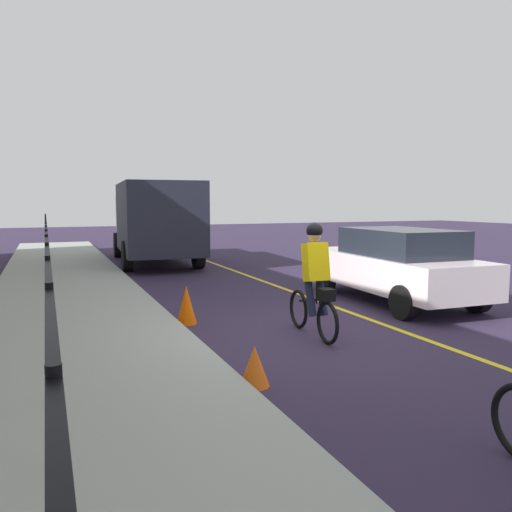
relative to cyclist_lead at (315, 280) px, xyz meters
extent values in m
plane|color=#2E233C|center=(0.05, 0.08, -0.91)|extent=(80.00, 80.00, 0.00)
cube|color=yellow|center=(0.05, -1.52, -0.91)|extent=(36.00, 0.12, 0.01)
cube|color=#979C94|center=(0.05, 3.48, -0.84)|extent=(40.00, 3.20, 0.15)
cylinder|color=black|center=(-4.26, 3.88, 0.04)|extent=(0.04, 0.04, 1.60)
cylinder|color=black|center=(-2.93, 3.88, 0.04)|extent=(0.04, 0.04, 1.60)
cylinder|color=black|center=(-1.60, 3.88, 0.04)|extent=(0.04, 0.04, 1.60)
cylinder|color=black|center=(-0.27, 3.88, 0.04)|extent=(0.04, 0.04, 1.60)
cylinder|color=black|center=(1.05, 3.88, 0.04)|extent=(0.04, 0.04, 1.60)
cylinder|color=black|center=(2.38, 3.88, 0.04)|extent=(0.04, 0.04, 1.60)
cylinder|color=black|center=(3.71, 3.88, 0.04)|extent=(0.04, 0.04, 1.60)
cylinder|color=black|center=(5.04, 3.88, 0.04)|extent=(0.04, 0.04, 1.60)
cylinder|color=black|center=(6.37, 3.88, 0.04)|extent=(0.04, 0.04, 1.60)
cylinder|color=black|center=(7.70, 3.88, 0.04)|extent=(0.04, 0.04, 1.60)
cylinder|color=black|center=(9.03, 3.88, 0.04)|extent=(0.04, 0.04, 1.60)
cylinder|color=black|center=(10.35, 3.88, 0.04)|extent=(0.04, 0.04, 1.60)
cylinder|color=black|center=(11.68, 3.88, 0.04)|extent=(0.04, 0.04, 1.60)
cube|color=black|center=(1.05, 3.88, 0.79)|extent=(21.26, 0.04, 0.04)
torus|color=black|center=(0.60, -0.03, -0.58)|extent=(0.66, 0.10, 0.66)
torus|color=black|center=(-0.44, 0.02, -0.58)|extent=(0.66, 0.10, 0.66)
cube|color=black|center=(0.08, 0.00, -0.33)|extent=(0.93, 0.09, 0.24)
cylinder|color=black|center=(-0.07, 0.00, -0.18)|extent=(0.03, 0.03, 0.35)
cube|color=yellow|center=(-0.02, 0.00, 0.29)|extent=(0.36, 0.38, 0.63)
sphere|color=tan|center=(0.03, 0.00, 0.71)|extent=(0.22, 0.22, 0.22)
sphere|color=black|center=(0.03, 0.00, 0.78)|extent=(0.26, 0.26, 0.26)
cylinder|color=#191E38|center=(-0.03, 0.10, -0.23)|extent=(0.34, 0.14, 0.65)
cylinder|color=#191E38|center=(-0.04, -0.10, -0.23)|extent=(0.34, 0.14, 0.65)
cube|color=black|center=(-0.39, 0.02, -0.16)|extent=(0.25, 0.21, 0.18)
cube|color=white|center=(1.86, -3.00, -0.24)|extent=(4.47, 1.99, 0.70)
cube|color=#1E232D|center=(1.66, -3.00, 0.39)|extent=(2.53, 1.69, 0.56)
cylinder|color=black|center=(3.39, -2.22, -0.59)|extent=(0.65, 0.25, 0.64)
cylinder|color=black|center=(3.32, -3.92, -0.59)|extent=(0.65, 0.25, 0.64)
cylinder|color=black|center=(0.40, -2.09, -0.59)|extent=(0.65, 0.25, 0.64)
cylinder|color=black|center=(0.33, -3.79, -0.59)|extent=(0.65, 0.25, 0.64)
cube|color=#232533|center=(9.91, 0.40, 0.72)|extent=(4.91, 2.71, 2.30)
cube|color=#B5C2C0|center=(13.33, 0.18, 0.52)|extent=(1.96, 2.32, 1.90)
cylinder|color=black|center=(13.26, 1.30, -0.43)|extent=(0.98, 0.36, 0.96)
cylinder|color=black|center=(13.11, -0.93, -0.43)|extent=(0.98, 0.36, 0.96)
cylinder|color=black|center=(8.93, 1.59, -0.43)|extent=(0.98, 0.36, 0.96)
cylinder|color=black|center=(8.78, -0.65, -0.43)|extent=(0.98, 0.36, 0.96)
cone|color=orange|center=(-1.62, 1.71, -0.67)|extent=(0.36, 0.36, 0.48)
cone|color=#EC5401|center=(1.62, 1.65, -0.57)|extent=(0.36, 0.36, 0.68)
camera|label=1|loc=(-6.84, 3.88, 1.22)|focal=35.17mm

